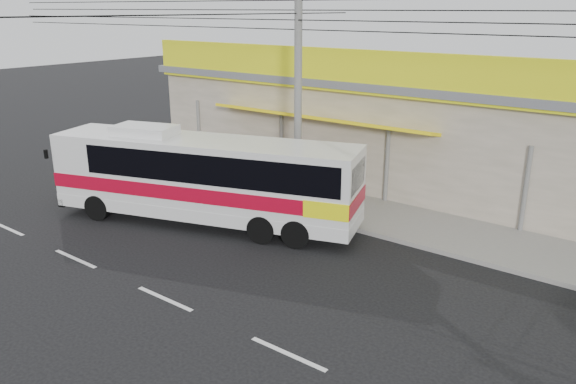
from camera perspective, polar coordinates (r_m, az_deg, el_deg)
name	(u,v)px	position (r m, az deg, el deg)	size (l,w,h in m)	color
ground	(231,265)	(16.57, -5.82, -7.41)	(120.00, 120.00, 0.00)	black
sidewalk	(341,207)	(20.96, 5.39, -1.57)	(30.00, 3.20, 0.15)	gray
lane_markings	(165,299)	(15.06, -12.40, -10.56)	(50.00, 0.12, 0.01)	silver
storefront_building	(410,125)	(25.09, 12.33, 6.68)	(22.60, 9.20, 5.70)	gray
coach_bus	(208,175)	(19.18, -8.08, 1.75)	(10.85, 5.45, 3.29)	silver
motorbike_red	(151,162)	(25.78, -13.70, 2.98)	(0.58, 1.68, 0.88)	maroon
motorbike_dark	(107,148)	(28.52, -17.93, 4.25)	(0.50, 1.78, 1.07)	black
utility_pole	(298,13)	(19.80, 1.07, 17.68)	(34.00, 14.00, 8.43)	slate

